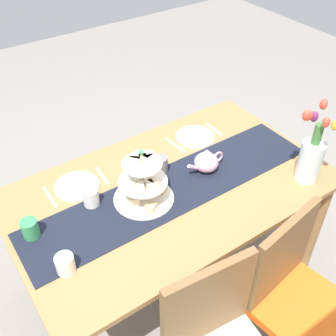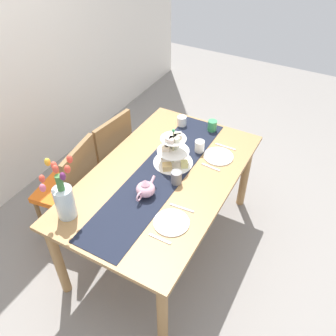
{
  "view_description": "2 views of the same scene",
  "coord_description": "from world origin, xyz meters",
  "px_view_note": "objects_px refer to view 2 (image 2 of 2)",
  "views": [
    {
      "loc": [
        0.89,
        1.27,
        2.18
      ],
      "look_at": [
        -0.02,
        -0.06,
        0.82
      ],
      "focal_mm": 43.62,
      "sensor_mm": 36.0,
      "label": 1
    },
    {
      "loc": [
        -1.68,
        -0.97,
        2.47
      ],
      "look_at": [
        0.0,
        -0.04,
        0.84
      ],
      "focal_mm": 38.16,
      "sensor_mm": 36.0,
      "label": 2
    }
  ],
  "objects_px": {
    "chair_right": "(106,155)",
    "dinner_plate_right": "(218,156)",
    "knife_right": "(225,147)",
    "mug_grey": "(176,177)",
    "mug_orange": "(212,126)",
    "teapot": "(145,189)",
    "dinner_plate_left": "(171,223)",
    "fork_left": "(160,239)",
    "mug_white_text": "(200,146)",
    "tiered_cake_stand": "(173,152)",
    "chair_left": "(72,186)",
    "cream_jug": "(182,121)",
    "knife_left": "(182,208)",
    "dining_table": "(163,186)",
    "fork_right": "(211,167)",
    "tulip_vase": "(63,197)"
  },
  "relations": [
    {
      "from": "knife_right",
      "to": "mug_grey",
      "type": "distance_m",
      "value": 0.59
    },
    {
      "from": "fork_left",
      "to": "mug_white_text",
      "type": "bearing_deg",
      "value": 10.05
    },
    {
      "from": "cream_jug",
      "to": "mug_white_text",
      "type": "height_order",
      "value": "mug_white_text"
    },
    {
      "from": "knife_right",
      "to": "teapot",
      "type": "bearing_deg",
      "value": 160.67
    },
    {
      "from": "chair_right",
      "to": "knife_left",
      "type": "xyz_separation_m",
      "value": [
        -0.47,
        -0.99,
        0.25
      ]
    },
    {
      "from": "fork_right",
      "to": "dinner_plate_left",
      "type": "bearing_deg",
      "value": 180.0
    },
    {
      "from": "chair_right",
      "to": "mug_grey",
      "type": "xyz_separation_m",
      "value": [
        -0.27,
        -0.84,
        0.3
      ]
    },
    {
      "from": "dinner_plate_left",
      "to": "mug_orange",
      "type": "distance_m",
      "value": 1.09
    },
    {
      "from": "tulip_vase",
      "to": "chair_left",
      "type": "bearing_deg",
      "value": 42.36
    },
    {
      "from": "mug_grey",
      "to": "mug_orange",
      "type": "relative_size",
      "value": 1.0
    },
    {
      "from": "teapot",
      "to": "mug_orange",
      "type": "xyz_separation_m",
      "value": [
        0.94,
        -0.08,
        -0.01
      ]
    },
    {
      "from": "teapot",
      "to": "dinner_plate_right",
      "type": "distance_m",
      "value": 0.69
    },
    {
      "from": "chair_right",
      "to": "mug_orange",
      "type": "distance_m",
      "value": 0.97
    },
    {
      "from": "fork_left",
      "to": "mug_grey",
      "type": "distance_m",
      "value": 0.51
    },
    {
      "from": "tiered_cake_stand",
      "to": "fork_right",
      "type": "height_order",
      "value": "tiered_cake_stand"
    },
    {
      "from": "fork_left",
      "to": "dining_table",
      "type": "bearing_deg",
      "value": 27.98
    },
    {
      "from": "knife_left",
      "to": "mug_orange",
      "type": "relative_size",
      "value": 1.79
    },
    {
      "from": "knife_left",
      "to": "dinner_plate_left",
      "type": "bearing_deg",
      "value": 180.0
    },
    {
      "from": "chair_right",
      "to": "mug_orange",
      "type": "relative_size",
      "value": 9.58
    },
    {
      "from": "dinner_plate_left",
      "to": "mug_grey",
      "type": "height_order",
      "value": "mug_grey"
    },
    {
      "from": "cream_jug",
      "to": "fork_right",
      "type": "distance_m",
      "value": 0.6
    },
    {
      "from": "mug_orange",
      "to": "knife_right",
      "type": "bearing_deg",
      "value": -130.59
    },
    {
      "from": "chair_left",
      "to": "tulip_vase",
      "type": "height_order",
      "value": "tulip_vase"
    },
    {
      "from": "tulip_vase",
      "to": "mug_grey",
      "type": "bearing_deg",
      "value": -37.95
    },
    {
      "from": "chair_right",
      "to": "fork_left",
      "type": "distance_m",
      "value": 1.27
    },
    {
      "from": "mug_grey",
      "to": "mug_white_text",
      "type": "relative_size",
      "value": 1.0
    },
    {
      "from": "tiered_cake_stand",
      "to": "mug_grey",
      "type": "height_order",
      "value": "tiered_cake_stand"
    },
    {
      "from": "chair_left",
      "to": "knife_right",
      "type": "distance_m",
      "value": 1.27
    },
    {
      "from": "knife_right",
      "to": "dinner_plate_right",
      "type": "bearing_deg",
      "value": 180.0
    },
    {
      "from": "tiered_cake_stand",
      "to": "mug_grey",
      "type": "xyz_separation_m",
      "value": [
        -0.18,
        -0.12,
        -0.05
      ]
    },
    {
      "from": "knife_right",
      "to": "mug_grey",
      "type": "height_order",
      "value": "mug_grey"
    },
    {
      "from": "chair_left",
      "to": "mug_white_text",
      "type": "relative_size",
      "value": 9.58
    },
    {
      "from": "dining_table",
      "to": "mug_grey",
      "type": "xyz_separation_m",
      "value": [
        -0.02,
        -0.12,
        0.15
      ]
    },
    {
      "from": "chair_left",
      "to": "chair_right",
      "type": "height_order",
      "value": "same"
    },
    {
      "from": "dinner_plate_right",
      "to": "fork_right",
      "type": "bearing_deg",
      "value": 180.0
    },
    {
      "from": "tulip_vase",
      "to": "fork_right",
      "type": "distance_m",
      "value": 1.09
    },
    {
      "from": "fork_right",
      "to": "tulip_vase",
      "type": "bearing_deg",
      "value": 144.82
    },
    {
      "from": "cream_jug",
      "to": "dinner_plate_left",
      "type": "distance_m",
      "value": 1.11
    },
    {
      "from": "dining_table",
      "to": "chair_right",
      "type": "xyz_separation_m",
      "value": [
        0.25,
        0.72,
        -0.15
      ]
    },
    {
      "from": "tiered_cake_stand",
      "to": "teapot",
      "type": "relative_size",
      "value": 1.28
    },
    {
      "from": "tiered_cake_stand",
      "to": "teapot",
      "type": "xyz_separation_m",
      "value": [
        -0.39,
        -0.0,
        -0.04
      ]
    },
    {
      "from": "chair_right",
      "to": "mug_white_text",
      "type": "distance_m",
      "value": 0.89
    },
    {
      "from": "dinner_plate_left",
      "to": "mug_orange",
      "type": "height_order",
      "value": "mug_orange"
    },
    {
      "from": "chair_right",
      "to": "teapot",
      "type": "xyz_separation_m",
      "value": [
        -0.48,
        -0.72,
        0.31
      ]
    },
    {
      "from": "chair_left",
      "to": "tiered_cake_stand",
      "type": "height_order",
      "value": "tiered_cake_stand"
    },
    {
      "from": "tiered_cake_stand",
      "to": "fork_left",
      "type": "height_order",
      "value": "tiered_cake_stand"
    },
    {
      "from": "chair_left",
      "to": "fork_right",
      "type": "xyz_separation_m",
      "value": [
        0.47,
        -0.99,
        0.25
      ]
    },
    {
      "from": "chair_left",
      "to": "cream_jug",
      "type": "distance_m",
      "value": 1.07
    },
    {
      "from": "dinner_plate_right",
      "to": "mug_white_text",
      "type": "height_order",
      "value": "mug_white_text"
    },
    {
      "from": "chair_right",
      "to": "dinner_plate_right",
      "type": "height_order",
      "value": "chair_right"
    }
  ]
}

